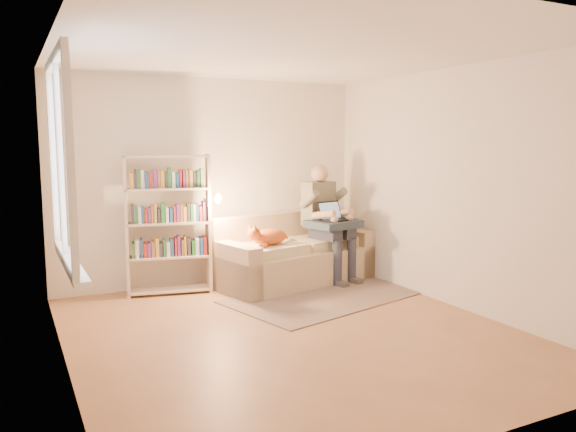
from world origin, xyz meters
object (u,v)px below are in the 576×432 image
sofa (292,258)px  laptop (334,215)px  cat (267,237)px  person (326,216)px  bookshelf (169,217)px

sofa → laptop: 0.78m
sofa → cat: (-0.46, -0.23, 0.35)m
sofa → person: 0.71m
sofa → person: size_ratio=1.46×
person → bookshelf: size_ratio=0.91×
sofa → person: bearing=-19.1°
person → laptop: bearing=-81.3°
person → bookshelf: bookshelf is taller
sofa → laptop: size_ratio=5.29×
bookshelf → sofa: bearing=5.9°
sofa → bookshelf: 1.67m
person → laptop: size_ratio=3.62×
cat → laptop: (0.98, 0.04, 0.20)m
sofa → bookshelf: bearing=162.3°
person → bookshelf: bearing=161.9°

